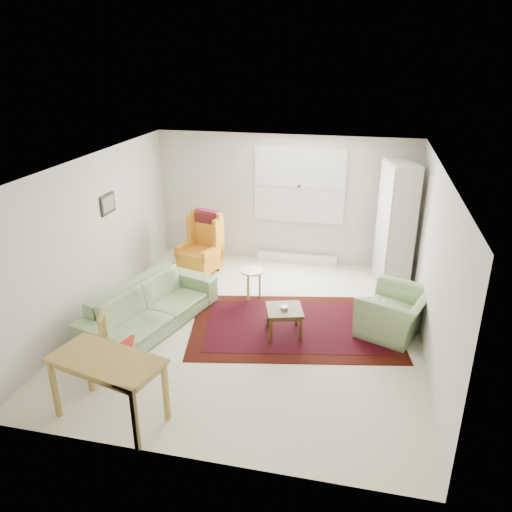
% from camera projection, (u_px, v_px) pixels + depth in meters
% --- Properties ---
extents(room, '(5.04, 5.54, 2.51)m').
position_uv_depth(room, '(256.00, 245.00, 7.35)').
color(room, beige).
rests_on(room, ground).
extents(rug, '(3.44, 2.56, 0.03)m').
position_uv_depth(rug, '(294.00, 326.00, 7.64)').
color(rug, black).
rests_on(rug, ground).
extents(sofa, '(1.52, 2.49, 0.94)m').
position_uv_depth(sofa, '(150.00, 298.00, 7.49)').
color(sofa, '#7B9A67').
rests_on(sofa, ground).
extents(armchair, '(1.21, 1.29, 0.80)m').
position_uv_depth(armchair, '(395.00, 308.00, 7.34)').
color(armchair, '#7B9A67').
rests_on(armchair, ground).
extents(wingback_chair, '(0.84, 0.87, 1.17)m').
position_uv_depth(wingback_chair, '(199.00, 244.00, 9.29)').
color(wingback_chair, orange).
rests_on(wingback_chair, ground).
extents(coffee_table, '(0.64, 0.64, 0.42)m').
position_uv_depth(coffee_table, '(284.00, 321.00, 7.37)').
color(coffee_table, '#3E2A13').
rests_on(coffee_table, ground).
extents(stool, '(0.47, 0.47, 0.51)m').
position_uv_depth(stool, '(252.00, 284.00, 8.47)').
color(stool, white).
rests_on(stool, ground).
extents(cabinet, '(0.65, 0.96, 2.21)m').
position_uv_depth(cabinet, '(396.00, 225.00, 8.68)').
color(cabinet, silver).
rests_on(cabinet, ground).
extents(desk, '(1.37, 0.92, 0.80)m').
position_uv_depth(desk, '(110.00, 389.00, 5.59)').
color(desk, '#9F8240').
rests_on(desk, ground).
extents(desk_chair, '(0.49, 0.49, 0.88)m').
position_uv_depth(desk_chair, '(119.00, 344.00, 6.38)').
color(desk_chair, '#9F8240').
rests_on(desk_chair, ground).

